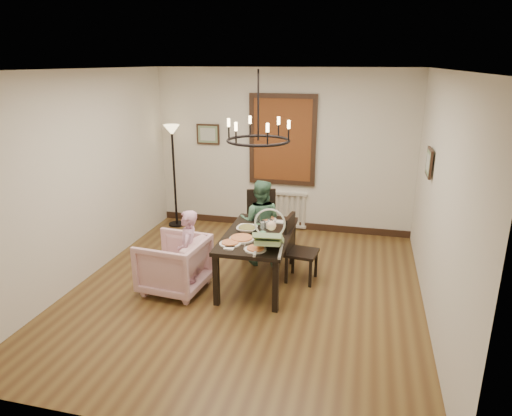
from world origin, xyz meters
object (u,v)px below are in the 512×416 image
at_px(dining_table, 258,239).
at_px(chair_far, 262,224).
at_px(floor_lamp, 174,178).
at_px(armchair, 174,264).
at_px(drinking_glass, 263,226).
at_px(chair_right, 302,249).
at_px(baby_bouncer, 269,237).
at_px(elderly_woman, 189,260).
at_px(seated_man, 260,229).

xyz_separation_m(dining_table, chair_far, (-0.15, 0.92, -0.12)).
bearing_deg(chair_far, floor_lamp, 133.68).
relative_size(armchair, drinking_glass, 6.18).
bearing_deg(chair_far, chair_right, -63.53).
bearing_deg(dining_table, armchair, -156.43).
bearing_deg(baby_bouncer, armchair, 171.43).
relative_size(chair_far, baby_bouncer, 1.88).
height_order(chair_right, floor_lamp, floor_lamp).
bearing_deg(elderly_woman, dining_table, 110.48).
xyz_separation_m(elderly_woman, seated_man, (0.67, 1.15, 0.06)).
bearing_deg(armchair, drinking_glass, 124.89).
bearing_deg(drinking_glass, armchair, -150.48).
height_order(dining_table, drinking_glass, drinking_glass).
relative_size(chair_far, elderly_woman, 1.08).
bearing_deg(armchair, chair_right, 118.73).
relative_size(chair_far, floor_lamp, 0.57).
bearing_deg(chair_right, baby_bouncer, 163.72).
bearing_deg(baby_bouncer, floor_lamp, 127.03).
height_order(chair_far, baby_bouncer, baby_bouncer).
bearing_deg(elderly_woman, armchair, -115.59).
distance_m(chair_right, armchair, 1.72).
xyz_separation_m(chair_far, seated_man, (0.03, -0.29, 0.02)).
distance_m(dining_table, chair_far, 0.94).
distance_m(dining_table, baby_bouncer, 0.64).
bearing_deg(dining_table, chair_right, 19.67).
relative_size(dining_table, elderly_woman, 1.64).
relative_size(elderly_woman, baby_bouncer, 1.73).
bearing_deg(seated_man, dining_table, 97.55).
distance_m(armchair, seated_man, 1.43).
height_order(dining_table, chair_right, chair_right).
relative_size(chair_right, floor_lamp, 0.51).
bearing_deg(drinking_glass, baby_bouncer, -70.79).
relative_size(elderly_woman, drinking_glass, 7.23).
bearing_deg(floor_lamp, dining_table, -43.20).
distance_m(armchair, baby_bouncer, 1.38).
xyz_separation_m(armchair, elderly_woman, (0.23, -0.05, 0.11)).
xyz_separation_m(dining_table, baby_bouncer, (0.26, -0.52, 0.26)).
xyz_separation_m(chair_right, elderly_woman, (-1.35, -0.73, 0.01)).
relative_size(armchair, seated_man, 0.76).
xyz_separation_m(dining_table, floor_lamp, (-2.00, 1.88, 0.27)).
height_order(chair_far, armchair, chair_far).
bearing_deg(elderly_woman, seated_man, 136.98).
bearing_deg(elderly_woman, floor_lamp, -166.10).
bearing_deg(seated_man, armchair, 47.71).
distance_m(armchair, elderly_woman, 0.26).
height_order(dining_table, floor_lamp, floor_lamp).
height_order(armchair, elderly_woman, elderly_woman).
height_order(chair_far, elderly_woman, chair_far).
bearing_deg(chair_far, dining_table, -99.38).
bearing_deg(seated_man, floor_lamp, -36.66).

